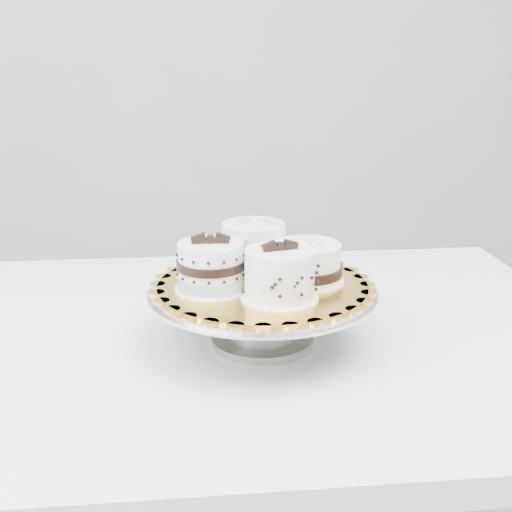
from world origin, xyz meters
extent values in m
cube|color=white|center=(-0.05, 0.02, 0.73)|extent=(1.26, 0.92, 0.04)
cube|color=white|center=(0.53, 0.29, 0.36)|extent=(0.06, 0.06, 0.71)
cylinder|color=gray|center=(0.00, -0.04, 0.76)|extent=(0.15, 0.15, 0.01)
cylinder|color=gray|center=(0.00, -0.04, 0.79)|extent=(0.10, 0.10, 0.08)
cylinder|color=silver|center=(0.00, -0.04, 0.83)|extent=(0.32, 0.32, 0.01)
cylinder|color=silver|center=(0.00, -0.04, 0.83)|extent=(0.33, 0.33, 0.00)
cylinder|color=gold|center=(0.00, -0.04, 0.84)|extent=(0.32, 0.32, 0.00)
cylinder|color=white|center=(0.01, -0.11, 0.85)|extent=(0.11, 0.11, 0.00)
cylinder|color=white|center=(0.01, -0.11, 0.88)|extent=(0.10, 0.10, 0.07)
cylinder|color=white|center=(-0.07, -0.05, 0.85)|extent=(0.10, 0.10, 0.00)
cylinder|color=white|center=(-0.07, -0.05, 0.88)|extent=(0.11, 0.11, 0.06)
cylinder|color=#9CB8C5|center=(-0.07, -0.05, 0.86)|extent=(0.10, 0.10, 0.02)
cylinder|color=black|center=(-0.07, -0.05, 0.88)|extent=(0.10, 0.10, 0.01)
cylinder|color=white|center=(0.00, 0.03, 0.85)|extent=(0.11, 0.11, 0.00)
cylinder|color=white|center=(0.00, 0.03, 0.88)|extent=(0.11, 0.11, 0.07)
cylinder|color=white|center=(0.07, -0.04, 0.85)|extent=(0.11, 0.11, 0.00)
cylinder|color=white|center=(0.07, -0.04, 0.87)|extent=(0.12, 0.12, 0.05)
cylinder|color=black|center=(0.07, -0.04, 0.86)|extent=(0.10, 0.10, 0.01)
camera|label=1|loc=(-0.20, -0.89, 1.16)|focal=45.00mm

